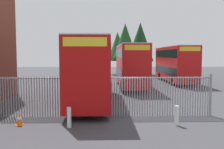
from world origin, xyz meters
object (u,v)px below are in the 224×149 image
Objects in this scene: bollard_center_front at (177,116)px; double_decker_bus_behind_fence_right at (175,63)px; traffic_cone_by_gate at (19,119)px; double_decker_bus_near_gate at (91,68)px; double_decker_bus_behind_fence_left at (131,64)px; bollard_near_left at (69,117)px.

double_decker_bus_behind_fence_right is at bearing 74.46° from bollard_center_front.
double_decker_bus_near_gate is at bearing 61.11° from traffic_cone_by_gate.
traffic_cone_by_gate is (-3.13, -5.68, -2.13)m from double_decker_bus_near_gate.
double_decker_bus_behind_fence_left is at bearing -144.55° from double_decker_bus_behind_fence_right.
double_decker_bus_behind_fence_left reaches higher than bollard_near_left.
bollard_near_left is 2.46m from traffic_cone_by_gate.
traffic_cone_by_gate is (-6.80, -14.31, -2.13)m from double_decker_bus_behind_fence_left.
bollard_near_left reaches higher than traffic_cone_by_gate.
bollard_center_front is (0.71, -14.52, -1.95)m from double_decker_bus_behind_fence_left.
bollard_near_left is 5.09m from bollard_center_front.
bollard_center_front is (-5.21, -18.73, -1.95)m from double_decker_bus_behind_fence_right.
double_decker_bus_behind_fence_right is 22.57m from traffic_cone_by_gate.
double_decker_bus_near_gate is 6.83m from traffic_cone_by_gate.
double_decker_bus_behind_fence_left and double_decker_bus_behind_fence_right have the same top height.
bollard_near_left is at bearing -118.56° from double_decker_bus_behind_fence_right.
double_decker_bus_near_gate is 1.00× the size of double_decker_bus_behind_fence_left.
bollard_near_left is (-0.71, -6.08, -1.95)m from double_decker_bus_near_gate.
bollard_center_front is (4.38, -5.89, -1.95)m from double_decker_bus_near_gate.
double_decker_bus_behind_fence_right is 18.32× the size of traffic_cone_by_gate.
double_decker_bus_near_gate is at bearing 126.62° from bollard_center_front.
double_decker_bus_behind_fence_left is at bearing 66.96° from double_decker_bus_near_gate.
traffic_cone_by_gate is at bearing -118.89° from double_decker_bus_near_gate.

